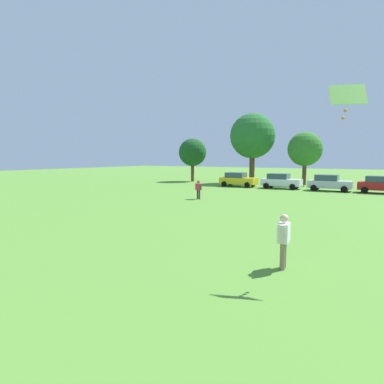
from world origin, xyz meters
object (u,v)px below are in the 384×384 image
(kite, at_px, (347,97))
(parked_car_white_1, at_px, (281,181))
(adult_bystander, at_px, (284,236))
(tree_far_left, at_px, (193,152))
(tree_center, at_px, (252,136))
(bystander_near_trees, at_px, (198,188))
(parked_car_yellow_0, at_px, (238,179))
(tree_far_right, at_px, (305,149))
(parked_car_silver_2, at_px, (329,183))
(parked_car_red_3, at_px, (381,185))

(kite, height_order, parked_car_white_1, kite)
(adult_bystander, relative_size, tree_far_left, 0.29)
(parked_car_white_1, xyz_separation_m, tree_center, (-5.58, 5.65, 5.42))
(tree_far_left, bearing_deg, bystander_near_trees, -57.98)
(parked_car_white_1, bearing_deg, tree_center, 134.63)
(adult_bystander, height_order, parked_car_yellow_0, adult_bystander)
(adult_bystander, bearing_deg, tree_far_right, 5.49)
(parked_car_yellow_0, height_order, parked_car_silver_2, same)
(tree_center, bearing_deg, parked_car_white_1, -45.37)
(kite, bearing_deg, parked_car_red_3, 89.60)
(tree_far_left, height_order, tree_far_right, tree_far_right)
(bystander_near_trees, relative_size, tree_far_right, 0.24)
(adult_bystander, bearing_deg, parked_car_silver_2, -0.00)
(parked_car_white_1, relative_size, tree_far_right, 0.65)
(tree_far_right, bearing_deg, parked_car_red_3, -35.97)
(bystander_near_trees, height_order, tree_far_left, tree_far_left)
(parked_car_yellow_0, distance_m, parked_car_white_1, 5.13)
(kite, distance_m, tree_far_right, 34.26)
(parked_car_white_1, bearing_deg, parked_car_red_3, 0.12)
(tree_far_left, bearing_deg, parked_car_silver_2, -13.99)
(bystander_near_trees, xyz_separation_m, tree_far_right, (4.25, 19.49, 3.54))
(parked_car_yellow_0, xyz_separation_m, parked_car_silver_2, (10.26, 0.02, 0.00))
(parked_car_silver_2, relative_size, tree_center, 0.46)
(kite, relative_size, parked_car_white_1, 0.26)
(kite, relative_size, tree_far_left, 0.18)
(kite, relative_size, parked_car_red_3, 0.26)
(parked_car_red_3, distance_m, tree_far_right, 11.43)
(adult_bystander, distance_m, parked_car_white_1, 28.55)
(bystander_near_trees, relative_size, parked_car_red_3, 0.37)
(tree_center, height_order, tree_far_right, tree_center)
(parked_car_red_3, bearing_deg, bystander_near_trees, -134.76)
(adult_bystander, xyz_separation_m, bystander_near_trees, (-11.23, 14.28, -0.10))
(parked_car_red_3, bearing_deg, parked_car_silver_2, -178.36)
(tree_far_left, bearing_deg, adult_bystander, -55.12)
(bystander_near_trees, bearing_deg, kite, -27.86)
(bystander_near_trees, distance_m, parked_car_red_3, 18.49)
(parked_car_red_3, xyz_separation_m, tree_far_left, (-24.17, 4.70, 3.31))
(bystander_near_trees, bearing_deg, parked_car_white_1, 95.48)
(parked_car_yellow_0, xyz_separation_m, tree_far_left, (-9.16, 4.86, 3.31))
(parked_car_silver_2, height_order, tree_far_left, tree_far_left)
(parked_car_red_3, xyz_separation_m, tree_center, (-15.46, 5.63, 5.42))
(kite, bearing_deg, parked_car_white_1, 109.90)
(adult_bystander, bearing_deg, bystander_near_trees, 32.00)
(parked_car_silver_2, height_order, parked_car_red_3, same)
(adult_bystander, bearing_deg, parked_car_red_3, -9.92)
(kite, bearing_deg, adult_bystander, -159.02)
(tree_far_left, bearing_deg, parked_car_red_3, -11.01)
(kite, height_order, tree_far_left, tree_far_left)
(parked_car_yellow_0, bearing_deg, bystander_near_trees, -81.28)
(parked_car_yellow_0, bearing_deg, tree_center, 94.49)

